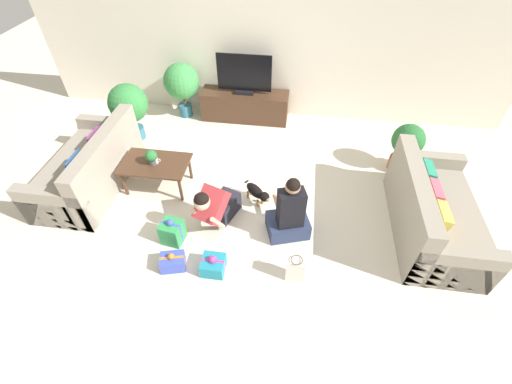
{
  "coord_description": "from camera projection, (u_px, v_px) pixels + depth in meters",
  "views": [
    {
      "loc": [
        0.57,
        -3.26,
        3.55
      ],
      "look_at": [
        0.12,
        -0.11,
        0.45
      ],
      "focal_mm": 24.0,
      "sensor_mm": 36.0,
      "label": 1
    }
  ],
  "objects": [
    {
      "name": "gift_box_b",
      "position": [
        213.0,
        265.0,
        4.06
      ],
      "size": [
        0.28,
        0.27,
        0.26
      ],
      "rotation": [
        0.0,
        0.0,
        0.0
      ],
      "color": "teal",
      "rests_on": "ground_plane"
    },
    {
      "name": "person_kneeling",
      "position": [
        216.0,
        205.0,
        4.43
      ],
      "size": [
        0.55,
        0.79,
        0.76
      ],
      "rotation": [
        0.0,
        0.0,
        -0.35
      ],
      "color": "#23232D",
      "rests_on": "ground_plane"
    },
    {
      "name": "ground_plane",
      "position": [
        249.0,
        209.0,
        4.85
      ],
      "size": [
        16.0,
        16.0,
        0.0
      ],
      "primitive_type": "plane",
      "color": "beige"
    },
    {
      "name": "potted_plant_corner_right",
      "position": [
        407.0,
        145.0,
        5.16
      ],
      "size": [
        0.48,
        0.48,
        0.79
      ],
      "color": "#A36042",
      "rests_on": "ground_plane"
    },
    {
      "name": "wall_back",
      "position": [
        272.0,
        44.0,
        5.81
      ],
      "size": [
        8.4,
        0.06,
        2.6
      ],
      "color": "silver",
      "rests_on": "ground_plane"
    },
    {
      "name": "tv_console",
      "position": [
        245.0,
        106.0,
        6.36
      ],
      "size": [
        1.59,
        0.46,
        0.53
      ],
      "color": "#472D1E",
      "rests_on": "ground_plane"
    },
    {
      "name": "mug",
      "position": [
        155.0,
        160.0,
        4.85
      ],
      "size": [
        0.12,
        0.08,
        0.09
      ],
      "color": "silver",
      "rests_on": "coffee_table"
    },
    {
      "name": "gift_box_a",
      "position": [
        172.0,
        232.0,
        4.34
      ],
      "size": [
        0.29,
        0.29,
        0.38
      ],
      "rotation": [
        0.0,
        0.0,
        -0.15
      ],
      "color": "#2D934C",
      "rests_on": "ground_plane"
    },
    {
      "name": "tv",
      "position": [
        244.0,
        76.0,
        5.96
      ],
      "size": [
        0.96,
        0.2,
        0.7
      ],
      "color": "black",
      "rests_on": "tv_console"
    },
    {
      "name": "sofa_left",
      "position": [
        90.0,
        168.0,
        5.0
      ],
      "size": [
        0.94,
        1.81,
        0.88
      ],
      "rotation": [
        0.0,
        0.0,
        -1.57
      ],
      "color": "gray",
      "rests_on": "ground_plane"
    },
    {
      "name": "potted_plant_corner_left",
      "position": [
        129.0,
        105.0,
        5.65
      ],
      "size": [
        0.64,
        0.64,
        1.0
      ],
      "color": "#336B84",
      "rests_on": "ground_plane"
    },
    {
      "name": "dog",
      "position": [
        257.0,
        192.0,
        4.8
      ],
      "size": [
        0.41,
        0.39,
        0.3
      ],
      "rotation": [
        0.0,
        0.0,
        0.82
      ],
      "color": "black",
      "rests_on": "ground_plane"
    },
    {
      "name": "gift_bag_a",
      "position": [
        295.0,
        270.0,
        3.92
      ],
      "size": [
        0.22,
        0.14,
        0.37
      ],
      "rotation": [
        0.0,
        0.0,
        -0.06
      ],
      "color": "white",
      "rests_on": "ground_plane"
    },
    {
      "name": "sofa_right",
      "position": [
        432.0,
        214.0,
        4.36
      ],
      "size": [
        0.94,
        1.81,
        0.88
      ],
      "rotation": [
        0.0,
        0.0,
        1.57
      ],
      "color": "gray",
      "rests_on": "ground_plane"
    },
    {
      "name": "potted_plant_back_left",
      "position": [
        182.0,
        83.0,
        6.16
      ],
      "size": [
        0.64,
        0.64,
        1.01
      ],
      "color": "#336B84",
      "rests_on": "ground_plane"
    },
    {
      "name": "coffee_table",
      "position": [
        155.0,
        166.0,
        4.91
      ],
      "size": [
        0.96,
        0.6,
        0.45
      ],
      "color": "#472D1E",
      "rests_on": "ground_plane"
    },
    {
      "name": "gift_box_c",
      "position": [
        173.0,
        262.0,
        4.1
      ],
      "size": [
        0.33,
        0.28,
        0.24
      ],
      "rotation": [
        0.0,
        0.0,
        0.26
      ],
      "color": "#3D51BC",
      "rests_on": "ground_plane"
    },
    {
      "name": "tabletop_plant",
      "position": [
        151.0,
        157.0,
        4.78
      ],
      "size": [
        0.17,
        0.17,
        0.22
      ],
      "color": "#4C4C51",
      "rests_on": "coffee_table"
    },
    {
      "name": "person_sitting",
      "position": [
        289.0,
        215.0,
        4.3
      ],
      "size": [
        0.62,
        0.58,
        0.98
      ],
      "rotation": [
        0.0,
        0.0,
        3.46
      ],
      "color": "#283351",
      "rests_on": "ground_plane"
    }
  ]
}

